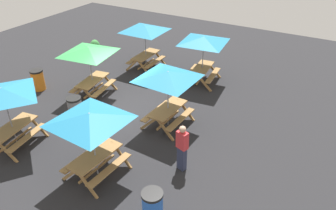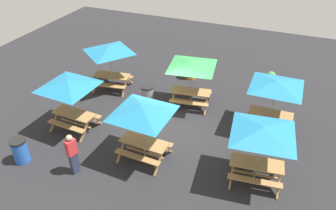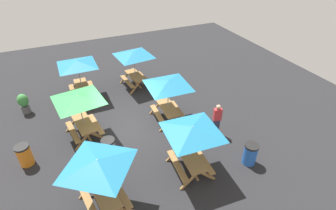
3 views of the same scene
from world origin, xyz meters
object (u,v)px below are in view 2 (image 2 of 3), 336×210
at_px(picnic_table_4, 69,87).
at_px(person_standing, 72,153).
at_px(trash_bin_blue, 20,151).
at_px(trash_bin_gray, 148,95).
at_px(trash_bin_orange, 191,69).
at_px(picnic_table_3, 263,135).
at_px(picnic_table_1, 109,52).
at_px(picnic_table_5, 276,88).
at_px(potted_plant_0, 270,81).
at_px(picnic_table_0, 192,67).
at_px(picnic_table_2, 143,114).

distance_m(picnic_table_4, person_standing, 2.92).
height_order(trash_bin_blue, person_standing, person_standing).
bearing_deg(trash_bin_gray, trash_bin_orange, 72.55).
bearing_deg(picnic_table_3, trash_bin_blue, -170.65).
height_order(picnic_table_1, picnic_table_5, same).
bearing_deg(trash_bin_gray, picnic_table_4, -126.01).
bearing_deg(potted_plant_0, picnic_table_0, -141.00).
xyz_separation_m(picnic_table_4, picnic_table_5, (7.61, 3.10, 0.00)).
relative_size(picnic_table_1, trash_bin_orange, 2.38).
bearing_deg(picnic_table_3, potted_plant_0, 86.91).
relative_size(picnic_table_0, trash_bin_gray, 2.85).
xyz_separation_m(trash_bin_blue, person_standing, (2.19, 0.27, 0.39)).
xyz_separation_m(picnic_table_2, person_standing, (-1.97, -1.64, -1.10)).
relative_size(picnic_table_2, picnic_table_3, 1.01).
height_order(picnic_table_0, potted_plant_0, picnic_table_0).
height_order(trash_bin_orange, person_standing, person_standing).
distance_m(trash_bin_blue, trash_bin_gray, 5.95).
bearing_deg(potted_plant_0, picnic_table_4, -139.35).
xyz_separation_m(picnic_table_1, trash_bin_gray, (2.31, -0.70, -1.49)).
height_order(picnic_table_2, trash_bin_blue, picnic_table_2).
xyz_separation_m(picnic_table_3, trash_bin_blue, (-8.21, -2.33, -1.49)).
distance_m(picnic_table_5, trash_bin_blue, 10.07).
bearing_deg(person_standing, trash_bin_orange, -173.47).
bearing_deg(picnic_table_0, picnic_table_1, 171.82).
distance_m(picnic_table_0, trash_bin_orange, 3.10).
relative_size(picnic_table_1, trash_bin_blue, 2.38).
bearing_deg(picnic_table_0, picnic_table_2, -104.39).
distance_m(picnic_table_5, trash_bin_gray, 5.76).
height_order(picnic_table_5, trash_bin_gray, picnic_table_5).
xyz_separation_m(trash_bin_blue, potted_plant_0, (7.83, 8.66, 0.12)).
relative_size(picnic_table_0, person_standing, 1.68).
xyz_separation_m(trash_bin_orange, potted_plant_0, (4.10, 0.05, 0.12)).
height_order(picnic_table_1, person_standing, picnic_table_1).
bearing_deg(picnic_table_0, potted_plant_0, 30.50).
bearing_deg(potted_plant_0, picnic_table_5, -82.28).
distance_m(picnic_table_2, trash_bin_orange, 6.87).
distance_m(picnic_table_2, picnic_table_4, 3.57).
bearing_deg(picnic_table_5, picnic_table_4, -158.17).
xyz_separation_m(picnic_table_4, trash_bin_orange, (3.09, 6.12, -1.49)).
xyz_separation_m(picnic_table_1, picnic_table_2, (3.78, -4.10, 0.00)).
bearing_deg(trash_bin_blue, picnic_table_2, 24.62).
relative_size(picnic_table_5, trash_bin_blue, 2.89).
bearing_deg(trash_bin_gray, picnic_table_3, -28.32).
bearing_deg(trash_bin_blue, potted_plant_0, 47.87).
height_order(picnic_table_0, picnic_table_4, same).
bearing_deg(picnic_table_5, person_standing, -139.10).
bearing_deg(picnic_table_2, picnic_table_0, 86.70).
bearing_deg(potted_plant_0, picnic_table_2, -118.54).
xyz_separation_m(picnic_table_1, picnic_table_3, (7.83, -3.67, 0.00)).
distance_m(picnic_table_2, trash_bin_blue, 4.81).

